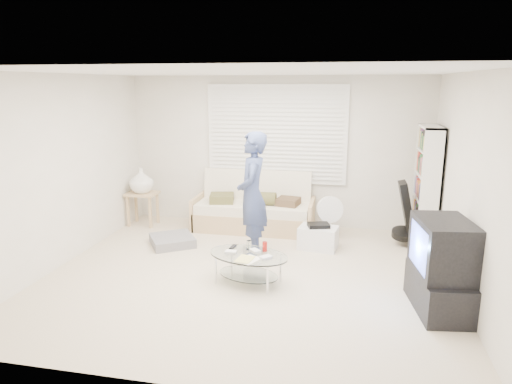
% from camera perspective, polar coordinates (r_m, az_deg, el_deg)
% --- Properties ---
extents(ground, '(5.00, 5.00, 0.00)m').
position_cam_1_polar(ground, '(5.89, -1.06, -10.32)').
color(ground, '#BEAD93').
rests_on(ground, ground).
extents(room_shell, '(5.02, 4.52, 2.51)m').
position_cam_1_polar(room_shell, '(5.90, -0.11, 6.21)').
color(room_shell, beige).
rests_on(room_shell, ground).
extents(window_blinds, '(2.32, 0.08, 1.62)m').
position_cam_1_polar(window_blinds, '(7.60, 2.56, 7.20)').
color(window_blinds, silver).
rests_on(window_blinds, ground).
extents(futon_sofa, '(1.97, 0.79, 0.96)m').
position_cam_1_polar(futon_sofa, '(7.57, -0.24, -2.34)').
color(futon_sofa, tan).
rests_on(futon_sofa, ground).
extents(grey_floor_pillow, '(0.83, 0.83, 0.14)m').
position_cam_1_polar(grey_floor_pillow, '(7.01, -10.42, -5.98)').
color(grey_floor_pillow, slate).
rests_on(grey_floor_pillow, ground).
extents(side_table, '(0.50, 0.40, 0.99)m').
position_cam_1_polar(side_table, '(7.93, -14.12, 1.10)').
color(side_table, tan).
rests_on(side_table, ground).
extents(bookshelf, '(0.28, 0.75, 1.79)m').
position_cam_1_polar(bookshelf, '(7.12, 20.50, 0.58)').
color(bookshelf, white).
rests_on(bookshelf, ground).
extents(guitar_case, '(0.37, 0.36, 0.96)m').
position_cam_1_polar(guitar_case, '(7.12, 18.32, -3.12)').
color(guitar_case, black).
rests_on(guitar_case, ground).
extents(floor_fan, '(0.43, 0.28, 0.69)m').
position_cam_1_polar(floor_fan, '(7.14, 9.29, -2.74)').
color(floor_fan, white).
rests_on(floor_fan, ground).
extents(storage_bin, '(0.60, 0.46, 0.38)m').
position_cam_1_polar(storage_bin, '(6.79, 7.77, -5.60)').
color(storage_bin, white).
rests_on(storage_bin, ground).
extents(tv_unit, '(0.61, 0.98, 1.00)m').
position_cam_1_polar(tv_unit, '(5.24, 22.11, -8.70)').
color(tv_unit, black).
rests_on(tv_unit, ground).
extents(coffee_table, '(1.12, 0.85, 0.49)m').
position_cam_1_polar(coffee_table, '(5.56, -0.92, -8.46)').
color(coffee_table, silver).
rests_on(coffee_table, ground).
extents(standing_person, '(0.51, 0.69, 1.75)m').
position_cam_1_polar(standing_person, '(6.27, -0.47, -0.40)').
color(standing_person, navy).
rests_on(standing_person, ground).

